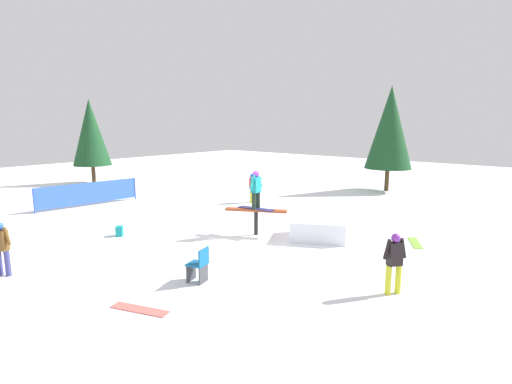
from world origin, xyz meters
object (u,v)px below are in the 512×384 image
at_px(bystander_black, 394,260).
at_px(backpack_on_snow, 119,231).
at_px(bystander_brown, 1,246).
at_px(pine_tree_near, 390,128).
at_px(bystander_red, 252,186).
at_px(loose_snowboard_lime, 415,243).
at_px(folding_chair, 199,266).
at_px(loose_snowboard_coral, 140,309).
at_px(rail_feature, 256,213).
at_px(pine_tree_far, 91,133).
at_px(main_rider_on_rail, 256,190).

height_order(bystander_black, backpack_on_snow, bystander_black).
bearing_deg(bystander_black, bystander_brown, -18.83).
bearing_deg(pine_tree_near, backpack_on_snow, 77.06).
distance_m(bystander_red, bystander_black, 11.08).
height_order(loose_snowboard_lime, folding_chair, folding_chair).
height_order(bystander_red, loose_snowboard_coral, bystander_red).
distance_m(rail_feature, bystander_black, 5.82).
xyz_separation_m(backpack_on_snow, pine_tree_far, (12.08, -5.49, 3.06)).
distance_m(rail_feature, pine_tree_near, 12.07).
bearing_deg(backpack_on_snow, bystander_black, -129.79).
bearing_deg(rail_feature, folding_chair, 83.55).
bearing_deg(pine_tree_near, loose_snowboard_lime, 117.39).
bearing_deg(pine_tree_far, rail_feature, 171.57).
relative_size(bystander_red, bystander_brown, 1.01).
xyz_separation_m(bystander_brown, loose_snowboard_lime, (-7.17, -9.66, -0.78)).
height_order(loose_snowboard_lime, backpack_on_snow, backpack_on_snow).
distance_m(main_rider_on_rail, bystander_brown, 7.56).
distance_m(loose_snowboard_lime, pine_tree_far, 20.50).
bearing_deg(rail_feature, loose_snowboard_coral, 78.83).
height_order(rail_feature, main_rider_on_rail, main_rider_on_rail).
relative_size(bystander_black, loose_snowboard_coral, 1.09).
relative_size(main_rider_on_rail, bystander_black, 0.95).
distance_m(main_rider_on_rail, loose_snowboard_coral, 6.40).
distance_m(pine_tree_near, pine_tree_far, 18.14).
bearing_deg(bystander_black, main_rider_on_rail, -69.40).
bearing_deg(loose_snowboard_coral, bystander_red, 99.08).
bearing_deg(loose_snowboard_lime, folding_chair, 126.92).
height_order(bystander_brown, pine_tree_near, pine_tree_near).
bearing_deg(backpack_on_snow, main_rider_on_rail, -97.09).
bearing_deg(main_rider_on_rail, folding_chair, 102.72).
bearing_deg(rail_feature, pine_tree_far, -36.47).
xyz_separation_m(main_rider_on_rail, pine_tree_near, (0.11, -11.73, 1.98)).
distance_m(loose_snowboard_lime, backpack_on_snow, 10.00).
relative_size(bystander_black, folding_chair, 1.64).
bearing_deg(bystander_brown, loose_snowboard_coral, 166.28).
bearing_deg(bystander_red, folding_chair, -163.17).
relative_size(backpack_on_snow, pine_tree_far, 0.06).
height_order(bystander_brown, pine_tree_far, pine_tree_far).
bearing_deg(loose_snowboard_coral, folding_chair, 75.58).
bearing_deg(bystander_black, folding_chair, -20.90).
xyz_separation_m(folding_chair, backpack_on_snow, (5.16, -0.93, -0.24)).
distance_m(main_rider_on_rail, bystander_red, 5.74).
height_order(rail_feature, bystander_red, bystander_red).
xyz_separation_m(rail_feature, folding_chair, (-1.63, 4.11, -0.35)).
distance_m(backpack_on_snow, pine_tree_far, 13.62).
height_order(bystander_brown, backpack_on_snow, bystander_brown).
relative_size(bystander_red, loose_snowboard_coral, 1.08).
distance_m(main_rider_on_rail, folding_chair, 4.58).
relative_size(rail_feature, backpack_on_snow, 6.01).
distance_m(rail_feature, backpack_on_snow, 4.79).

